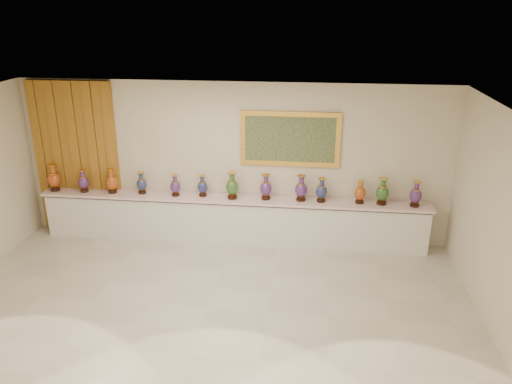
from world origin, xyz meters
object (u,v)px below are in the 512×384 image
Objects in this scene: vase_1 at (83,182)px; vase_2 at (112,182)px; vase_0 at (54,179)px; counter at (232,220)px.

vase_2 is at bearing 1.34° from vase_1.
vase_0 is 1.09× the size of vase_2.
vase_1 is (0.59, 0.00, -0.04)m from vase_0.
counter is 15.49× the size of vase_2.
vase_1 is (-2.86, -0.04, 0.66)m from counter.
vase_2 is at bearing -179.27° from counter.
vase_0 is 1.18× the size of vase_1.
vase_1 is 0.56m from vase_2.
vase_1 is at bearing -178.66° from vase_2.
vase_0 reaches higher than vase_2.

